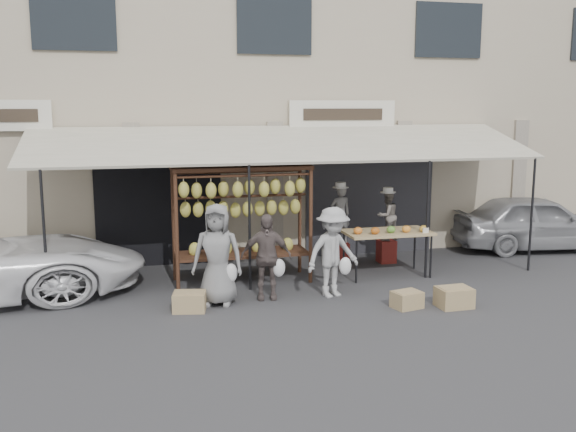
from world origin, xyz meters
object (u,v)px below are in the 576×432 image
(customer_right, at_px, (333,252))
(crate_near_a, at_px, (407,300))
(customer_mid, at_px, (266,257))
(sedan, at_px, (536,222))
(crate_near_b, at_px, (454,297))
(vendor_right, at_px, (387,216))
(crate_far, at_px, (189,302))
(produce_table, at_px, (388,233))
(banana_rack, at_px, (242,201))
(customer_left, at_px, (217,255))
(vendor_left, at_px, (340,215))

(customer_right, relative_size, crate_near_a, 3.44)
(customer_mid, distance_m, sedan, 7.30)
(crate_near_a, distance_m, crate_near_b, 0.80)
(vendor_right, xyz_separation_m, sedan, (3.88, 0.32, -0.37))
(sedan, bearing_deg, crate_far, 115.75)
(vendor_right, bearing_deg, customer_right, 28.84)
(customer_mid, bearing_deg, vendor_right, 42.23)
(produce_table, distance_m, crate_far, 4.26)
(crate_far, xyz_separation_m, sedan, (8.31, 2.65, 0.50))
(banana_rack, height_order, customer_left, banana_rack)
(customer_left, relative_size, crate_far, 3.31)
(produce_table, relative_size, vendor_left, 1.40)
(vendor_right, bearing_deg, produce_table, 49.07)
(produce_table, relative_size, sedan, 0.44)
(customer_right, distance_m, crate_far, 2.62)
(sedan, bearing_deg, banana_rack, 106.98)
(banana_rack, bearing_deg, customer_right, -43.60)
(produce_table, bearing_deg, banana_rack, 174.78)
(customer_left, xyz_separation_m, crate_near_b, (3.82, -1.10, -0.70))
(vendor_left, bearing_deg, crate_near_b, 101.60)
(crate_near_a, height_order, sedan, sedan)
(banana_rack, relative_size, sedan, 0.68)
(produce_table, height_order, vendor_right, vendor_right)
(produce_table, bearing_deg, sedan, 17.80)
(crate_near_a, bearing_deg, vendor_left, 93.03)
(vendor_left, height_order, customer_right, vendor_left)
(vendor_right, distance_m, customer_mid, 3.64)
(vendor_left, distance_m, customer_left, 3.58)
(vendor_right, xyz_separation_m, crate_near_a, (-0.89, -3.04, -0.88))
(crate_far, relative_size, sedan, 0.14)
(crate_near_a, xyz_separation_m, crate_near_b, (0.78, -0.15, 0.03))
(customer_left, distance_m, customer_right, 2.03)
(banana_rack, height_order, crate_far, banana_rack)
(banana_rack, height_order, customer_mid, banana_rack)
(vendor_right, bearing_deg, customer_mid, 13.34)
(banana_rack, bearing_deg, vendor_left, 20.36)
(customer_mid, height_order, crate_near_b, customer_mid)
(customer_left, bearing_deg, vendor_right, 45.76)
(vendor_left, bearing_deg, sedan, 178.62)
(vendor_left, xyz_separation_m, customer_left, (-2.88, -2.11, -0.22))
(customer_left, height_order, sedan, customer_left)
(vendor_left, bearing_deg, customer_left, 31.54)
(crate_near_b, xyz_separation_m, crate_far, (-4.33, 0.86, -0.01))
(banana_rack, height_order, sedan, banana_rack)
(vendor_left, height_order, crate_near_a, vendor_left)
(vendor_left, relative_size, customer_right, 0.76)
(banana_rack, bearing_deg, sedan, 8.90)
(banana_rack, height_order, produce_table, banana_rack)
(vendor_left, height_order, crate_far, vendor_left)
(customer_mid, height_order, crate_near_a, customer_mid)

